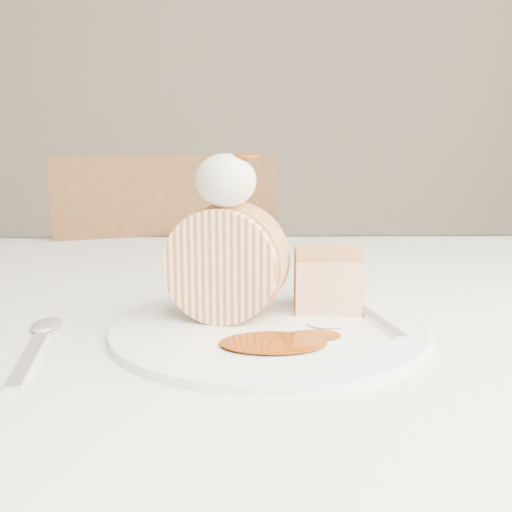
{
  "coord_description": "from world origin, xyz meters",
  "views": [
    {
      "loc": [
        0.0,
        -0.41,
        0.91
      ],
      "look_at": [
        0.02,
        0.09,
        0.82
      ],
      "focal_mm": 40.0,
      "sensor_mm": 36.0,
      "label": 1
    }
  ],
  "objects": [
    {
      "name": "table",
      "position": [
        0.0,
        0.2,
        0.66
      ],
      "size": [
        1.4,
        0.9,
        0.75
      ],
      "color": "silver",
      "rests_on": "ground"
    },
    {
      "name": "chair_far",
      "position": [
        -0.17,
        0.78,
        0.51
      ],
      "size": [
        0.53,
        0.53,
        0.9
      ],
      "rotation": [
        0.0,
        0.0,
        3.45
      ],
      "color": "brown",
      "rests_on": "ground"
    },
    {
      "name": "plate",
      "position": [
        0.03,
        0.08,
        0.75
      ],
      "size": [
        0.29,
        0.29,
        0.01
      ],
      "primitive_type": "cylinder",
      "rotation": [
        0.0,
        0.0,
        -0.05
      ],
      "color": "white",
      "rests_on": "table"
    },
    {
      "name": "roulade_slice",
      "position": [
        -0.01,
        0.1,
        0.81
      ],
      "size": [
        0.11,
        0.08,
        0.1
      ],
      "primitive_type": "cylinder",
      "rotation": [
        1.57,
        0.0,
        -0.25
      ],
      "color": "#FEDCB0",
      "rests_on": "plate"
    },
    {
      "name": "cake_chunk",
      "position": [
        0.09,
        0.13,
        0.78
      ],
      "size": [
        0.06,
        0.06,
        0.05
      ],
      "primitive_type": "cube",
      "rotation": [
        0.0,
        0.0,
        -0.05
      ],
      "color": "tan",
      "rests_on": "plate"
    },
    {
      "name": "whipped_cream",
      "position": [
        -0.01,
        0.09,
        0.88
      ],
      "size": [
        0.05,
        0.05,
        0.05
      ],
      "primitive_type": "ellipsoid",
      "color": "silver",
      "rests_on": "roulade_slice"
    },
    {
      "name": "caramel_drizzle",
      "position": [
        0.01,
        0.09,
        0.91
      ],
      "size": [
        0.03,
        0.02,
        0.01
      ],
      "primitive_type": "ellipsoid",
      "color": "#712C04",
      "rests_on": "whipped_cream"
    },
    {
      "name": "caramel_pool",
      "position": [
        0.03,
        0.02,
        0.76
      ],
      "size": [
        0.09,
        0.06,
        0.0
      ],
      "primitive_type": null,
      "rotation": [
        0.0,
        0.0,
        -0.05
      ],
      "color": "#712C04",
      "rests_on": "plate"
    },
    {
      "name": "fork",
      "position": [
        0.12,
        0.09,
        0.76
      ],
      "size": [
        0.05,
        0.16,
        0.0
      ],
      "primitive_type": "cube",
      "rotation": [
        0.0,
        0.0,
        0.18
      ],
      "color": "silver",
      "rests_on": "plate"
    },
    {
      "name": "spoon",
      "position": [
        -0.16,
        0.01,
        0.75
      ],
      "size": [
        0.05,
        0.15,
        0.0
      ],
      "primitive_type": "cube",
      "rotation": [
        0.0,
        0.0,
        0.17
      ],
      "color": "silver",
      "rests_on": "table"
    }
  ]
}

